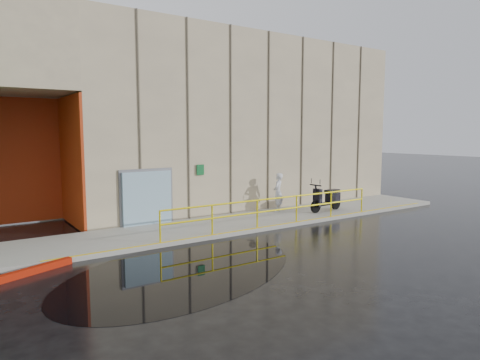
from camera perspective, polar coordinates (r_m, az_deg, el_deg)
The scene contains 8 objects.
ground at distance 11.44m, azimuth -1.70°, elevation -11.95°, with size 120.00×120.00×0.00m, color black.
sidewalk at distance 17.19m, azimuth 1.50°, elevation -5.47°, with size 20.00×3.00×0.15m, color gray.
building at distance 22.93m, azimuth -5.78°, elevation 7.83°, with size 20.00×10.17×8.00m.
guardrail at distance 16.18m, azimuth 5.02°, elevation -4.06°, with size 9.56×0.06×1.03m.
person at distance 18.80m, azimuth 5.10°, elevation -1.64°, with size 0.61×0.40×1.69m, color silver.
scooter at distance 19.17m, azimuth 11.47°, elevation -1.57°, with size 1.94×0.78×1.48m.
red_curb at distance 12.26m, azimuth -26.37°, elevation -10.91°, with size 2.40×0.18×0.18m, color #971403.
puddle at distance 11.52m, azimuth -7.51°, elevation -11.84°, with size 7.40×4.56×0.01m, color black.
Camera 1 is at (-5.83, -9.17, 3.58)m, focal length 32.00 mm.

